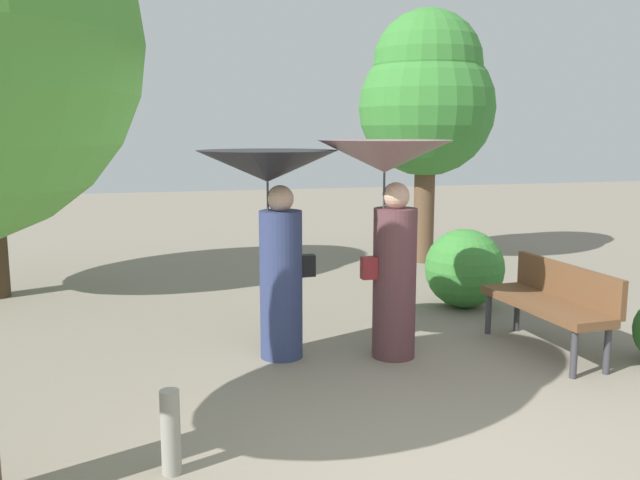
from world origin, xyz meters
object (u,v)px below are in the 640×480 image
at_px(person_right, 388,202).
at_px(park_bench, 552,299).
at_px(tree_near_right, 427,95).
at_px(path_marker_post, 171,432).
at_px(person_left, 272,206).

bearing_deg(person_right, park_bench, -105.09).
xyz_separation_m(tree_near_right, path_marker_post, (-4.22, -5.88, -2.35)).
bearing_deg(person_right, person_left, 69.40).
bearing_deg(path_marker_post, person_left, 62.34).
bearing_deg(person_left, person_right, -110.60).
xyz_separation_m(person_right, tree_near_right, (2.20, 4.20, 1.17)).
height_order(person_left, path_marker_post, person_left).
distance_m(person_left, path_marker_post, 2.47).
xyz_separation_m(person_left, person_right, (1.00, -0.25, 0.03)).
bearing_deg(person_left, path_marker_post, 145.98).
distance_m(park_bench, tree_near_right, 4.95).
relative_size(person_left, path_marker_post, 3.57).
bearing_deg(tree_near_right, person_left, -129.08).
relative_size(person_right, path_marker_post, 3.74).
bearing_deg(park_bench, person_left, -103.63).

